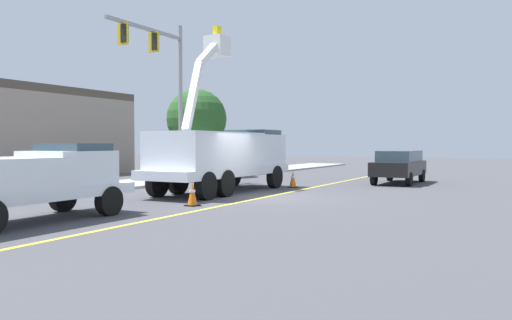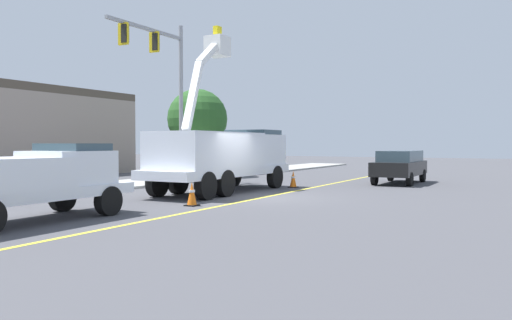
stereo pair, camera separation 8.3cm
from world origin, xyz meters
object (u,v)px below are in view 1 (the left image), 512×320
at_px(passing_minivan, 399,165).
at_px(service_pickup_truck, 29,179).
at_px(utility_bucket_truck, 223,154).
at_px(traffic_cone_mid_front, 192,194).
at_px(traffic_cone_mid_rear, 293,179).
at_px(traffic_signal_mast, 163,72).

bearing_deg(passing_minivan, service_pickup_truck, 163.68).
relative_size(utility_bucket_truck, traffic_cone_mid_front, 10.44).
bearing_deg(traffic_cone_mid_rear, utility_bucket_truck, 153.32).
xyz_separation_m(passing_minivan, traffic_signal_mast, (-6.25, 10.42, 4.71)).
bearing_deg(passing_minivan, traffic_signal_mast, 120.94).
bearing_deg(traffic_cone_mid_rear, traffic_cone_mid_front, -179.20).
height_order(service_pickup_truck, traffic_cone_mid_rear, service_pickup_truck).
distance_m(service_pickup_truck, traffic_cone_mid_rear, 13.01).
bearing_deg(passing_minivan, utility_bucket_truck, 147.08).
bearing_deg(passing_minivan, traffic_cone_mid_rear, 143.28).
bearing_deg(traffic_cone_mid_front, passing_minivan, -15.51).
relative_size(traffic_cone_mid_rear, traffic_signal_mast, 0.09).
distance_m(utility_bucket_truck, traffic_cone_mid_rear, 3.99).
relative_size(service_pickup_truck, passing_minivan, 1.17).
relative_size(service_pickup_truck, traffic_cone_mid_front, 7.14).
relative_size(passing_minivan, traffic_signal_mast, 0.58).
bearing_deg(service_pickup_truck, traffic_cone_mid_front, -18.43).
xyz_separation_m(utility_bucket_truck, traffic_cone_mid_rear, (3.39, -1.70, -1.23)).
height_order(service_pickup_truck, passing_minivan, service_pickup_truck).
distance_m(utility_bucket_truck, traffic_signal_mast, 6.78).
xyz_separation_m(passing_minivan, traffic_cone_mid_front, (-12.99, 3.61, -0.58)).
relative_size(service_pickup_truck, traffic_cone_mid_rear, 7.19).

